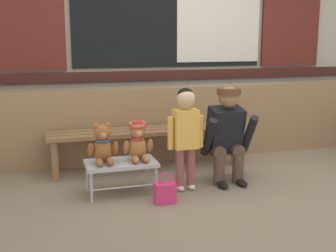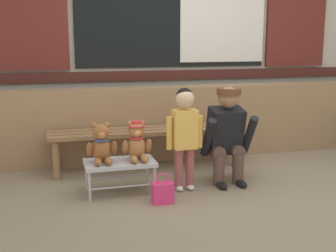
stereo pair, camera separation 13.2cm
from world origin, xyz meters
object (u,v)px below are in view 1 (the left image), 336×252
at_px(wooden_bench_long, 147,135).
at_px(adult_crouching, 227,134).
at_px(small_display_bench, 121,165).
at_px(child_standing, 186,128).
at_px(teddy_bear_with_hat, 138,142).
at_px(teddy_bear_plain, 103,145).
at_px(handbag_on_ground, 165,192).

xyz_separation_m(wooden_bench_long, adult_crouching, (0.64, -0.65, 0.11)).
distance_m(small_display_bench, child_standing, 0.68).
xyz_separation_m(wooden_bench_long, child_standing, (0.18, -0.75, 0.22)).
bearing_deg(adult_crouching, small_display_bench, -178.41).
relative_size(teddy_bear_with_hat, adult_crouching, 0.38).
bearing_deg(teddy_bear_plain, adult_crouching, 1.32).
height_order(wooden_bench_long, teddy_bear_plain, teddy_bear_plain).
bearing_deg(teddy_bear_plain, teddy_bear_with_hat, 0.13).
distance_m(wooden_bench_long, adult_crouching, 0.92).
distance_m(adult_crouching, handbag_on_ground, 0.92).
bearing_deg(child_standing, teddy_bear_with_hat, 169.98).
distance_m(child_standing, handbag_on_ground, 0.64).
distance_m(child_standing, adult_crouching, 0.49).
xyz_separation_m(teddy_bear_plain, handbag_on_ground, (0.47, -0.36, -0.37)).
bearing_deg(teddy_bear_with_hat, teddy_bear_plain, -179.87).
height_order(child_standing, adult_crouching, child_standing).
relative_size(child_standing, handbag_on_ground, 3.52).
height_order(teddy_bear_with_hat, child_standing, child_standing).
xyz_separation_m(wooden_bench_long, small_display_bench, (-0.41, -0.68, -0.11)).
relative_size(wooden_bench_long, adult_crouching, 2.21).
distance_m(small_display_bench, adult_crouching, 1.08).
xyz_separation_m(teddy_bear_plain, child_standing, (0.75, -0.08, 0.13)).
bearing_deg(child_standing, handbag_on_ground, -135.06).
relative_size(small_display_bench, adult_crouching, 0.67).
height_order(teddy_bear_with_hat, adult_crouching, adult_crouching).
distance_m(teddy_bear_plain, child_standing, 0.77).
bearing_deg(teddy_bear_with_hat, child_standing, -10.02).
bearing_deg(small_display_bench, adult_crouching, 1.59).
bearing_deg(teddy_bear_plain, child_standing, -5.75).
distance_m(teddy_bear_plain, teddy_bear_with_hat, 0.32).
distance_m(small_display_bench, handbag_on_ground, 0.50).
relative_size(small_display_bench, child_standing, 0.67).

